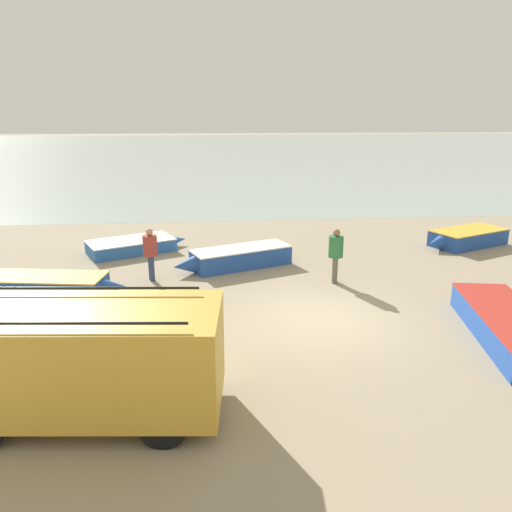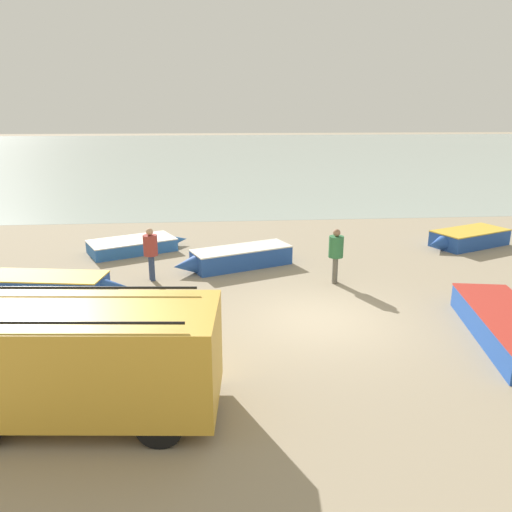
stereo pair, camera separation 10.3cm
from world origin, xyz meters
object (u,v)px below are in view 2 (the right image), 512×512
at_px(fisherman_1, 336,251).
at_px(fisherman_2, 151,249).
at_px(fishing_rowboat_2, 467,238).
at_px(fishing_rowboat_1, 135,245).
at_px(fishing_rowboat_4, 237,258).
at_px(fishing_rowboat_0, 504,324).
at_px(fishing_rowboat_3, 51,284).
at_px(parked_van, 82,358).

distance_m(fisherman_1, fisherman_2, 5.86).
bearing_deg(fisherman_1, fishing_rowboat_2, 41.54).
relative_size(fishing_rowboat_1, fisherman_2, 2.27).
bearing_deg(fishing_rowboat_2, fishing_rowboat_1, -24.53).
xyz_separation_m(fishing_rowboat_1, fishing_rowboat_4, (3.85, -2.26, 0.09)).
xyz_separation_m(fishing_rowboat_0, fishing_rowboat_3, (-11.88, 4.00, -0.05)).
relative_size(parked_van, fishing_rowboat_1, 1.27).
height_order(parked_van, fisherman_2, parked_van).
height_order(parked_van, fishing_rowboat_4, parked_van).
relative_size(fishing_rowboat_1, fisherman_1, 2.23).
bearing_deg(fishing_rowboat_2, fisherman_1, 8.17).
bearing_deg(fisherman_1, parked_van, -122.77).
xyz_separation_m(fishing_rowboat_2, fisherman_1, (-6.34, -3.89, 0.73)).
bearing_deg(parked_van, fishing_rowboat_2, -134.83).
bearing_deg(fishing_rowboat_2, fishing_rowboat_4, -11.33).
distance_m(fishing_rowboat_1, fishing_rowboat_4, 4.47).
bearing_deg(fishing_rowboat_1, fisherman_2, -98.30).
bearing_deg(fishing_rowboat_0, fishing_rowboat_3, 81.71).
bearing_deg(fishing_rowboat_4, fishing_rowboat_2, 170.28).
distance_m(parked_van, fishing_rowboat_2, 16.34).
relative_size(parked_van, fishing_rowboat_0, 0.92).
distance_m(fishing_rowboat_0, fishing_rowboat_4, 8.69).
height_order(fishing_rowboat_0, fishing_rowboat_2, fishing_rowboat_0).
xyz_separation_m(fishing_rowboat_4, fisherman_2, (-2.79, -1.17, 0.70)).
bearing_deg(fishing_rowboat_0, fishing_rowboat_1, 60.67).
bearing_deg(parked_van, fishing_rowboat_0, -160.27).
relative_size(fishing_rowboat_0, fishing_rowboat_2, 1.40).
xyz_separation_m(fishing_rowboat_3, fisherman_2, (2.89, 0.91, 0.76)).
bearing_deg(fisherman_2, fishing_rowboat_4, 4.34).
xyz_separation_m(fishing_rowboat_0, fishing_rowboat_1, (-10.06, 8.34, -0.08)).
distance_m(fishing_rowboat_3, fisherman_2, 3.12).
bearing_deg(fisherman_1, fishing_rowboat_1, 158.84).
xyz_separation_m(fishing_rowboat_1, fishing_rowboat_3, (-1.82, -4.34, 0.02)).
bearing_deg(fishing_rowboat_3, fisherman_1, 10.17).
height_order(fishing_rowboat_1, fisherman_1, fisherman_1).
distance_m(parked_van, fishing_rowboat_3, 7.00).
distance_m(parked_van, fishing_rowboat_0, 9.66).
bearing_deg(fishing_rowboat_2, fisherman_2, -8.78).
bearing_deg(parked_van, fishing_rowboat_1, -81.02).
bearing_deg(fisherman_1, fishing_rowboat_3, -168.83).
relative_size(fishing_rowboat_2, fishing_rowboat_4, 0.91).
distance_m(parked_van, fisherman_1, 9.03).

